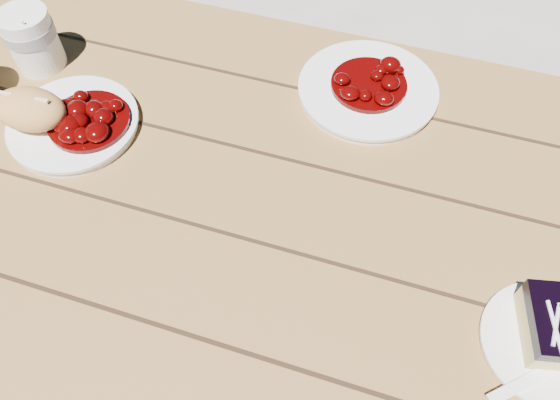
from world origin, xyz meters
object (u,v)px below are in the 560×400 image
(main_plate, at_px, (74,125))
(bread_roll, at_px, (30,109))
(dessert_plate, at_px, (547,344))
(coffee_cup, at_px, (32,40))
(picnic_table, at_px, (197,228))
(second_plate, at_px, (368,90))

(main_plate, xyz_separation_m, bread_roll, (-0.05, -0.02, 0.04))
(bread_roll, bearing_deg, dessert_plate, -8.89)
(bread_roll, xyz_separation_m, coffee_cup, (-0.08, 0.14, 0.01))
(main_plate, relative_size, bread_roll, 1.73)
(picnic_table, bearing_deg, main_plate, 170.30)
(dessert_plate, xyz_separation_m, coffee_cup, (-0.91, 0.27, 0.05))
(main_plate, xyz_separation_m, coffee_cup, (-0.14, 0.12, 0.05))
(bread_roll, relative_size, coffee_cup, 1.12)
(picnic_table, height_order, second_plate, second_plate)
(main_plate, distance_m, bread_roll, 0.07)
(dessert_plate, bearing_deg, bread_roll, 171.11)
(picnic_table, xyz_separation_m, main_plate, (-0.22, 0.04, 0.17))
(picnic_table, distance_m, dessert_plate, 0.59)
(bread_roll, xyz_separation_m, dessert_plate, (0.83, -0.13, -0.04))
(bread_roll, bearing_deg, second_plate, 26.09)
(main_plate, xyz_separation_m, second_plate, (0.45, 0.23, 0.00))
(main_plate, relative_size, second_plate, 0.88)
(picnic_table, relative_size, bread_roll, 16.40)
(coffee_cup, height_order, second_plate, coffee_cup)
(coffee_cup, xyz_separation_m, second_plate, (0.59, 0.10, -0.05))
(picnic_table, xyz_separation_m, dessert_plate, (0.56, -0.11, 0.17))
(main_plate, relative_size, dessert_plate, 1.26)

